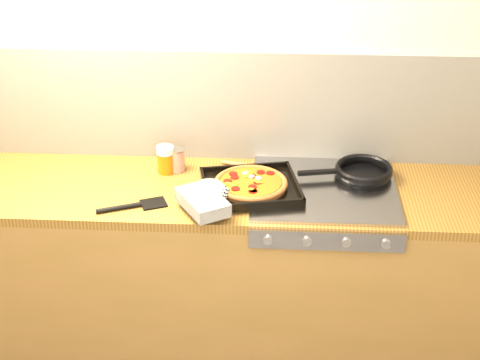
# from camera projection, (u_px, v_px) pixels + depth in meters

# --- Properties ---
(room_shell) EXTENTS (3.20, 3.20, 3.20)m
(room_shell) POSITION_uv_depth(u_px,v_px,m) (221.00, 106.00, 3.22)
(room_shell) COLOR white
(room_shell) RESTS_ON ground
(counter_run) EXTENTS (3.20, 0.62, 0.90)m
(counter_run) POSITION_uv_depth(u_px,v_px,m) (218.00, 275.00, 3.30)
(counter_run) COLOR olive
(counter_run) RESTS_ON ground
(stovetop) EXTENTS (0.60, 0.56, 0.02)m
(stovetop) POSITION_uv_depth(u_px,v_px,m) (324.00, 190.00, 3.06)
(stovetop) COLOR #A1A1A6
(stovetop) RESTS_ON counter_run
(pizza_on_tray) EXTENTS (0.53, 0.52, 0.07)m
(pizza_on_tray) POSITION_uv_depth(u_px,v_px,m) (237.00, 188.00, 2.99)
(pizza_on_tray) COLOR black
(pizza_on_tray) RESTS_ON stovetop
(frying_pan) EXTENTS (0.43, 0.29, 0.04)m
(frying_pan) POSITION_uv_depth(u_px,v_px,m) (362.00, 171.00, 3.13)
(frying_pan) COLOR black
(frying_pan) RESTS_ON stovetop
(tomato_can) EXTENTS (0.08, 0.08, 0.10)m
(tomato_can) POSITION_uv_depth(u_px,v_px,m) (176.00, 160.00, 3.20)
(tomato_can) COLOR maroon
(tomato_can) RESTS_ON counter_run
(juice_glass) EXTENTS (0.08, 0.08, 0.12)m
(juice_glass) POSITION_uv_depth(u_px,v_px,m) (166.00, 159.00, 3.18)
(juice_glass) COLOR #C6620B
(juice_glass) RESTS_ON counter_run
(wooden_spoon) EXTENTS (0.30, 0.11, 0.02)m
(wooden_spoon) POSITION_uv_depth(u_px,v_px,m) (260.00, 168.00, 3.23)
(wooden_spoon) COLOR #AA7A48
(wooden_spoon) RESTS_ON counter_run
(black_spatula) EXTENTS (0.28, 0.16, 0.02)m
(black_spatula) POSITION_uv_depth(u_px,v_px,m) (133.00, 206.00, 2.93)
(black_spatula) COLOR black
(black_spatula) RESTS_ON counter_run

